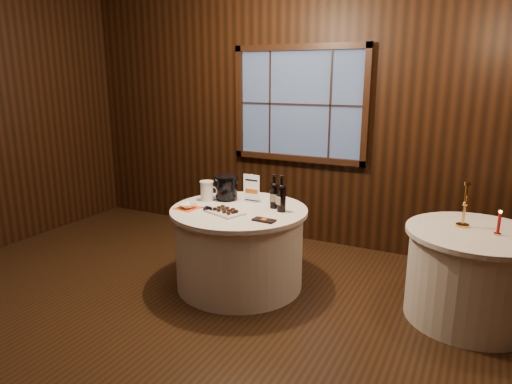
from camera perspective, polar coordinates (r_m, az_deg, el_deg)
The scene contains 16 objects.
ground at distance 3.80m, azimuth -9.71°, elevation -17.15°, with size 6.00×6.00×0.00m, color black.
back_wall at distance 5.44m, azimuth 5.50°, elevation 9.77°, with size 6.00×0.10×3.00m.
main_table at distance 4.38m, azimuth -2.09°, elevation -6.87°, with size 1.28×1.28×0.77m.
side_table at distance 4.18m, azimuth 25.28°, elevation -9.40°, with size 1.08×1.08×0.77m.
sign_stand at distance 4.46m, azimuth -0.53°, elevation -0.01°, with size 0.17×0.09×0.28m.
port_bottle_left at distance 4.24m, azimuth 2.27°, elevation -0.19°, with size 0.08×0.09×0.32m.
port_bottle_right at distance 4.13m, azimuth 3.20°, elevation -0.50°, with size 0.08×0.09×0.34m.
ice_bucket at distance 4.53m, azimuth -3.74°, elevation 0.60°, with size 0.24×0.24×0.24m.
chocolate_plate at distance 4.11m, azimuth -3.83°, elevation -2.44°, with size 0.38×0.31×0.05m.
chocolate_box at distance 3.89m, azimuth 1.00°, elevation -3.54°, with size 0.19×0.10×0.02m, color black.
grape_bunch at distance 4.20m, azimuth -5.82°, elevation -2.06°, with size 0.18×0.11×0.04m.
glass_pitcher at distance 4.53m, azimuth -6.14°, elevation 0.16°, with size 0.18×0.14×0.20m.
orange_napkin at distance 4.31m, azimuth -8.52°, elevation -1.99°, with size 0.21×0.21×0.00m, color #F95814.
cracker_bowl at distance 4.31m, azimuth -8.54°, elevation -1.72°, with size 0.16×0.16×0.04m, color white.
brass_candlestick at distance 4.08m, azimuth 24.58°, elevation -2.12°, with size 0.11×0.11×0.38m.
red_candle at distance 4.01m, azimuth 28.07°, elevation -3.67°, with size 0.05×0.05×0.20m.
Camera 1 is at (1.99, -2.57, 1.97)m, focal length 32.00 mm.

